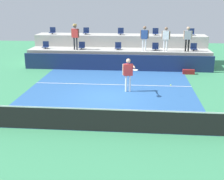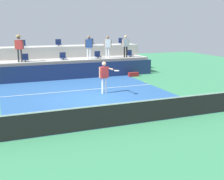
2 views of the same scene
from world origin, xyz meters
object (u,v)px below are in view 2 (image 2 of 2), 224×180
at_px(equipment_bag, 133,74).
at_px(stadium_chair_upper_center, 59,43).
at_px(stadium_chair_upper_far_right, 121,42).
at_px(spectator_in_white, 89,45).
at_px(stadium_chair_lower_far_right, 130,54).
at_px(tennis_player, 105,74).
at_px(stadium_chair_lower_left, 25,58).
at_px(spectator_in_grey, 108,45).
at_px(spectator_with_hat, 19,45).
at_px(tennis_ball, 145,82).
at_px(stadium_chair_lower_center, 63,57).
at_px(stadium_chair_lower_right, 98,55).
at_px(stadium_chair_upper_right, 91,42).
at_px(stadium_chair_upper_left, 23,44).
at_px(spectator_leaning_on_rail, 126,44).

bearing_deg(equipment_bag, stadium_chair_upper_center, 142.44).
distance_m(stadium_chair_upper_far_right, spectator_in_white, 4.14).
distance_m(stadium_chair_lower_far_right, spectator_in_white, 3.58).
bearing_deg(tennis_player, stadium_chair_lower_far_right, 54.53).
distance_m(stadium_chair_lower_left, stadium_chair_upper_far_right, 8.26).
bearing_deg(tennis_player, stadium_chair_upper_far_right, 60.91).
bearing_deg(tennis_player, spectator_in_grey, 67.80).
distance_m(spectator_with_hat, spectator_in_grey, 6.33).
bearing_deg(tennis_ball, stadium_chair_lower_center, 114.88).
height_order(stadium_chair_lower_right, spectator_with_hat, spectator_with_hat).
bearing_deg(stadium_chair_lower_far_right, stadium_chair_upper_far_right, 88.37).
bearing_deg(stadium_chair_lower_center, spectator_with_hat, -172.73).
distance_m(stadium_chair_upper_right, tennis_ball, 8.77).
xyz_separation_m(stadium_chair_lower_right, stadium_chair_upper_right, (0.05, 1.80, 0.85)).
bearing_deg(spectator_in_grey, stadium_chair_lower_center, 173.40).
xyz_separation_m(stadium_chair_lower_far_right, tennis_ball, (-2.17, -6.79, -0.84)).
xyz_separation_m(stadium_chair_upper_far_right, spectator_with_hat, (-8.39, -2.18, 0.07)).
bearing_deg(stadium_chair_upper_center, stadium_chair_upper_left, 180.00).
bearing_deg(stadium_chair_upper_right, spectator_in_white, -111.38).
bearing_deg(spectator_in_white, tennis_ball, -78.58).
relative_size(spectator_with_hat, spectator_leaning_on_rail, 1.08).
bearing_deg(stadium_chair_upper_center, tennis_ball, -70.26).
bearing_deg(stadium_chair_lower_center, stadium_chair_lower_right, 0.00).
height_order(stadium_chair_upper_center, spectator_with_hat, spectator_with_hat).
height_order(stadium_chair_lower_right, stadium_chair_upper_right, stadium_chair_upper_right).
bearing_deg(stadium_chair_upper_left, spectator_in_grey, -20.20).
bearing_deg(stadium_chair_upper_far_right, stadium_chair_lower_left, -167.35).
relative_size(spectator_in_grey, equipment_bag, 2.18).
bearing_deg(equipment_bag, stadium_chair_lower_far_right, 73.89).
relative_size(stadium_chair_upper_left, stadium_chair_upper_far_right, 1.00).
height_order(stadium_chair_lower_left, stadium_chair_upper_center, stadium_chair_upper_center).
bearing_deg(spectator_with_hat, stadium_chair_lower_far_right, 2.64).
bearing_deg(spectator_in_grey, stadium_chair_lower_right, 149.88).
bearing_deg(stadium_chair_upper_right, stadium_chair_lower_right, -91.75).
height_order(stadium_chair_upper_left, stadium_chair_upper_center, same).
bearing_deg(spectator_leaning_on_rail, stadium_chair_lower_right, 169.84).
bearing_deg(spectator_with_hat, stadium_chair_lower_left, 46.25).
bearing_deg(tennis_ball, stadium_chair_upper_center, 109.74).
bearing_deg(stadium_chair_lower_right, stadium_chair_upper_right, 88.25).
height_order(spectator_in_white, spectator_leaning_on_rail, spectator_in_white).
relative_size(tennis_player, spectator_leaning_on_rail, 1.05).
bearing_deg(stadium_chair_lower_left, spectator_in_grey, -3.69).
distance_m(stadium_chair_upper_left, equipment_bag, 8.54).
relative_size(stadium_chair_upper_center, spectator_in_white, 0.30).
bearing_deg(stadium_chair_upper_left, equipment_bag, -26.13).
distance_m(stadium_chair_lower_far_right, spectator_leaning_on_rail, 1.04).
bearing_deg(equipment_bag, stadium_chair_upper_right, 119.83).
xyz_separation_m(stadium_chair_upper_right, spectator_leaning_on_rail, (2.09, -2.18, -0.04)).
height_order(stadium_chair_upper_center, tennis_player, stadium_chair_upper_center).
distance_m(spectator_in_grey, tennis_ball, 6.61).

